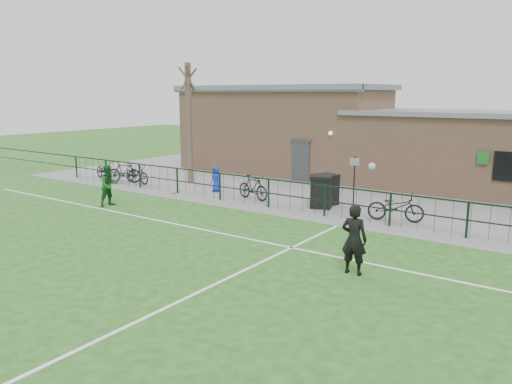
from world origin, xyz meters
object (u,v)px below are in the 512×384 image
Objects in this scene: bicycle_c at (137,174)px; ball_ground at (173,192)px; bare_tree at (189,124)px; bicycle_a at (104,170)px; bicycle_d at (253,187)px; wheelie_bin_left at (322,192)px; sign_post at (354,180)px; bicycle_e at (396,207)px; outfield_player at (109,185)px; spectator_child at (216,179)px; wheelie_bin_right at (325,191)px; bicycle_b at (124,172)px.

bicycle_c is 3.61m from ball_ground.
bare_tree is 3.26× the size of bicycle_a.
bicycle_a is at bearing 103.13° from bicycle_d.
wheelie_bin_left is at bearing -8.65° from bare_tree.
bicycle_e is at bearing -36.28° from sign_post.
bicycle_e is at bearing -60.24° from outfield_player.
spectator_child is at bearing 49.88° from ball_ground.
wheelie_bin_right is at bearing -5.20° from bare_tree.
bicycle_e is at bearing -111.66° from bicycle_b.
bicycle_e is 1.66× the size of spectator_child.
bare_tree is 4.21m from ball_ground.
wheelie_bin_left is 0.62× the size of bicycle_e.
wheelie_bin_right reaches higher than bicycle_c.
sign_post reaches higher than bicycle_a.
bicycle_d is 2.44m from spectator_child.
sign_post is at bearing -102.91° from bicycle_b.
outfield_player is (-7.10, -5.17, 0.24)m from wheelie_bin_right.
bicycle_e is at bearing -8.57° from bare_tree.
wheelie_bin_left is 0.66× the size of bicycle_b.
wheelie_bin_right is 5.44× the size of ball_ground.
bicycle_b is 0.93× the size of bicycle_e.
wheelie_bin_left is 10.98m from bicycle_b.
ball_ground is at bearing -82.73° from bicycle_a.
spectator_child is at bearing 91.43° from bicycle_d.
bicycle_d reaches higher than bicycle_a.
wheelie_bin_left is at bearing -71.98° from bicycle_a.
sign_post is at bearing 38.80° from bicycle_e.
bicycle_b is at bearing 104.19° from bicycle_d.
ball_ground is at bearing -122.46° from bicycle_b.
bicycle_d reaches higher than bicycle_c.
bicycle_d is (-3.12, -0.37, -0.08)m from wheelie_bin_left.
spectator_child is at bearing -154.90° from wheelie_bin_right.
sign_post is (0.91, 0.78, 0.42)m from wheelie_bin_right.
bare_tree is 3.56× the size of outfield_player.
bicycle_b is at bearing 115.76° from bicycle_c.
ball_ground is at bearing 80.73° from bicycle_e.
bicycle_d is at bearing 167.97° from wheelie_bin_left.
outfield_player is (-1.70, -4.71, 0.23)m from spectator_child.
bicycle_d is at bearing -156.88° from sign_post.
bare_tree is 27.99× the size of ball_ground.
spectator_child is 0.70× the size of outfield_player.
wheelie_bin_right is 0.69× the size of outfield_player.
wheelie_bin_right is 10.19m from bicycle_c.
outfield_player is (5.43, -4.00, 0.34)m from bicycle_a.
wheelie_bin_left is at bearing -49.36° from outfield_player.
sign_post is at bearing 24.73° from spectator_child.
bare_tree reaches higher than wheelie_bin_right.
wheelie_bin_left is at bearing 66.74° from bicycle_e.
sign_post is 1.02× the size of bicycle_e.
sign_post is 1.14× the size of bicycle_d.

